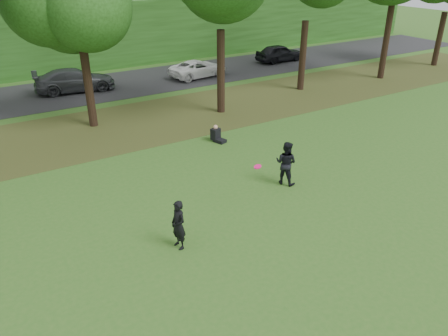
{
  "coord_description": "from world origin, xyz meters",
  "views": [
    {
      "loc": [
        -8.48,
        -8.52,
        8.33
      ],
      "look_at": [
        -1.09,
        3.62,
        1.3
      ],
      "focal_mm": 35.0,
      "sensor_mm": 36.0,
      "label": 1
    }
  ],
  "objects_px": {
    "player_right": "(286,163)",
    "player_left": "(178,225)",
    "seated_person": "(217,135)",
    "frisbee": "(258,167)"
  },
  "relations": [
    {
      "from": "player_left",
      "to": "player_right",
      "type": "xyz_separation_m",
      "value": [
        5.5,
        1.63,
        0.07
      ]
    },
    {
      "from": "player_left",
      "to": "frisbee",
      "type": "relative_size",
      "value": 4.45
    },
    {
      "from": "frisbee",
      "to": "seated_person",
      "type": "relative_size",
      "value": 0.44
    },
    {
      "from": "player_left",
      "to": "seated_person",
      "type": "bearing_deg",
      "value": 134.07
    },
    {
      "from": "player_left",
      "to": "seated_person",
      "type": "relative_size",
      "value": 1.97
    },
    {
      "from": "player_left",
      "to": "player_right",
      "type": "height_order",
      "value": "player_right"
    },
    {
      "from": "player_right",
      "to": "frisbee",
      "type": "height_order",
      "value": "player_right"
    },
    {
      "from": "player_right",
      "to": "seated_person",
      "type": "xyz_separation_m",
      "value": [
        -0.13,
        5.16,
        -0.58
      ]
    },
    {
      "from": "player_right",
      "to": "player_left",
      "type": "bearing_deg",
      "value": 78.12
    },
    {
      "from": "player_right",
      "to": "seated_person",
      "type": "height_order",
      "value": "player_right"
    }
  ]
}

